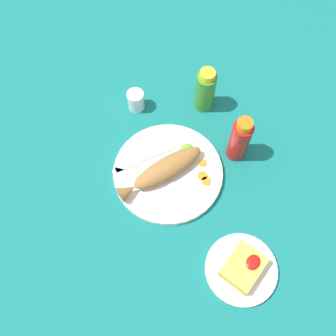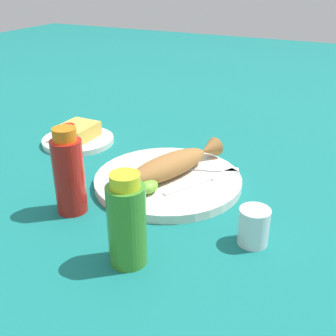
# 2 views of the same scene
# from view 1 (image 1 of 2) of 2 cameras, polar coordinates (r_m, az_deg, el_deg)

# --- Properties ---
(ground_plane) EXTENTS (4.00, 4.00, 0.00)m
(ground_plane) POSITION_cam_1_polar(r_m,az_deg,el_deg) (1.06, 0.00, -0.88)
(ground_plane) COLOR #146B66
(main_plate) EXTENTS (0.31, 0.31, 0.02)m
(main_plate) POSITION_cam_1_polar(r_m,az_deg,el_deg) (1.06, 0.00, -0.68)
(main_plate) COLOR silver
(main_plate) RESTS_ON ground_plane
(fried_fish) EXTENTS (0.26, 0.14, 0.05)m
(fried_fish) POSITION_cam_1_polar(r_m,az_deg,el_deg) (1.02, -0.74, -0.33)
(fried_fish) COLOR #996633
(fried_fish) RESTS_ON main_plate
(fork_near) EXTENTS (0.09, 0.17, 0.00)m
(fork_near) POSITION_cam_1_polar(r_m,az_deg,el_deg) (1.04, -4.26, -1.24)
(fork_near) COLOR silver
(fork_near) RESTS_ON main_plate
(fork_far) EXTENTS (0.17, 0.10, 0.00)m
(fork_far) POSITION_cam_1_polar(r_m,az_deg,el_deg) (1.06, -3.99, 1.20)
(fork_far) COLOR silver
(fork_far) RESTS_ON main_plate
(carrot_slice_near) EXTENTS (0.03, 0.03, 0.00)m
(carrot_slice_near) POSITION_cam_1_polar(r_m,az_deg,el_deg) (1.04, 5.29, -1.19)
(carrot_slice_near) COLOR orange
(carrot_slice_near) RESTS_ON main_plate
(carrot_slice_mid) EXTENTS (0.03, 0.03, 0.00)m
(carrot_slice_mid) POSITION_cam_1_polar(r_m,az_deg,el_deg) (1.04, 5.81, -1.99)
(carrot_slice_mid) COLOR orange
(carrot_slice_mid) RESTS_ON main_plate
(carrot_slice_far) EXTENTS (0.02, 0.02, 0.00)m
(carrot_slice_far) POSITION_cam_1_polar(r_m,az_deg,el_deg) (1.06, 5.30, 0.78)
(carrot_slice_far) COLOR orange
(carrot_slice_far) RESTS_ON main_plate
(lime_wedge_main) EXTENTS (0.05, 0.04, 0.03)m
(lime_wedge_main) POSITION_cam_1_polar(r_m,az_deg,el_deg) (1.06, 2.83, 2.61)
(lime_wedge_main) COLOR #6BB233
(lime_wedge_main) RESTS_ON main_plate
(hot_sauce_bottle_red) EXTENTS (0.06, 0.06, 0.16)m
(hot_sauce_bottle_red) POSITION_cam_1_polar(r_m,az_deg,el_deg) (1.04, 10.86, 4.27)
(hot_sauce_bottle_red) COLOR #B21914
(hot_sauce_bottle_red) RESTS_ON ground_plane
(hot_sauce_bottle_green) EXTENTS (0.06, 0.06, 0.15)m
(hot_sauce_bottle_green) POSITION_cam_1_polar(r_m,az_deg,el_deg) (1.13, 5.69, 11.70)
(hot_sauce_bottle_green) COLOR #3D8428
(hot_sauce_bottle_green) RESTS_ON ground_plane
(salt_cup) EXTENTS (0.05, 0.05, 0.06)m
(salt_cup) POSITION_cam_1_polar(r_m,az_deg,el_deg) (1.16, -4.90, 10.10)
(salt_cup) COLOR silver
(salt_cup) RESTS_ON ground_plane
(side_plate_fries) EXTENTS (0.18, 0.18, 0.01)m
(side_plate_fries) POSITION_cam_1_polar(r_m,az_deg,el_deg) (0.99, 11.06, -14.91)
(side_plate_fries) COLOR silver
(side_plate_fries) RESTS_ON ground_plane
(fries_pile) EXTENTS (0.10, 0.08, 0.04)m
(fries_pile) POSITION_cam_1_polar(r_m,az_deg,el_deg) (0.97, 11.38, -14.61)
(fries_pile) COLOR gold
(fries_pile) RESTS_ON side_plate_fries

